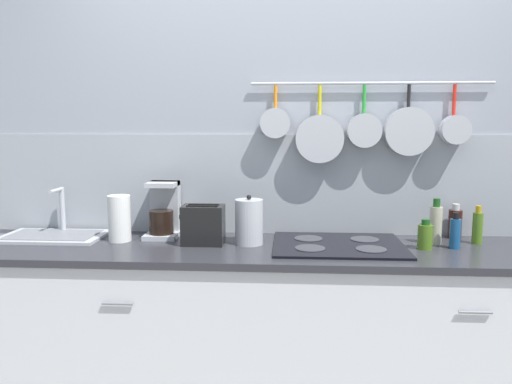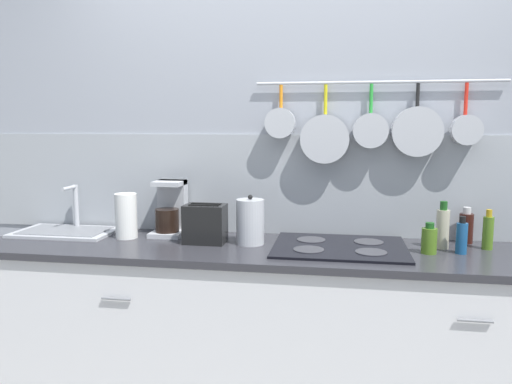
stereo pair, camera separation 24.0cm
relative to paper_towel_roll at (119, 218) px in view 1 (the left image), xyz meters
name	(u,v)px [view 1 (the left image)]	position (x,y,z in m)	size (l,w,h in m)	color
wall_back	(293,168)	(0.89, 0.27, 0.24)	(7.20, 0.16, 2.60)	#999EA8
cabinet_base	(291,340)	(0.88, -0.08, -0.60)	(3.10, 0.60, 0.89)	silver
countertop	(292,251)	(0.88, -0.08, -0.14)	(3.14, 0.62, 0.03)	#2D2D33
sink_basin	(54,234)	(-0.38, 0.05, -0.10)	(0.53, 0.33, 0.25)	#B7BABF
paper_towel_roll	(119,218)	(0.00, 0.00, 0.00)	(0.11, 0.11, 0.24)	white
coffee_maker	(164,213)	(0.20, 0.13, 0.01)	(0.17, 0.22, 0.29)	#B7BABF
toaster	(203,225)	(0.44, -0.04, -0.02)	(0.22, 0.14, 0.20)	black
kettle	(249,222)	(0.67, -0.02, -0.01)	(0.14, 0.14, 0.25)	#B7BABF
cooktop	(338,245)	(1.11, -0.04, -0.11)	(0.64, 0.51, 0.01)	black
bottle_cooking_wine	(425,236)	(1.52, -0.07, -0.05)	(0.07, 0.07, 0.14)	#4C721E
bottle_olive_oil	(436,224)	(1.60, 0.04, -0.02)	(0.06, 0.06, 0.23)	#BFB799
bottle_sesame_oil	(455,233)	(1.67, -0.05, -0.04)	(0.05, 0.05, 0.18)	navy
bottle_dish_soap	(455,223)	(1.74, 0.18, -0.04)	(0.07, 0.07, 0.18)	#33140F
bottle_vinegar	(478,227)	(1.81, 0.06, -0.03)	(0.05, 0.05, 0.19)	#4C721E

